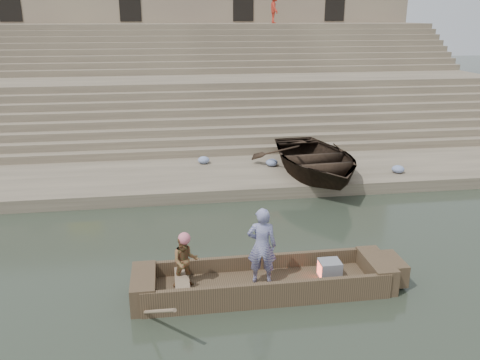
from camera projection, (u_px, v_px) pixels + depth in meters
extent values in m
plane|color=#273024|center=(180.00, 312.00, 10.06)|extent=(120.00, 120.00, 0.00)
cube|color=gray|center=(172.00, 179.00, 17.50)|extent=(32.00, 4.00, 0.40)
cube|color=gray|center=(168.00, 108.00, 24.16)|extent=(32.00, 3.00, 2.80)
cube|color=gray|center=(166.00, 68.00, 30.35)|extent=(32.00, 3.00, 5.20)
cube|color=gray|center=(171.00, 158.00, 19.57)|extent=(32.00, 0.50, 0.70)
cube|color=gray|center=(170.00, 151.00, 19.99)|extent=(32.00, 0.50, 1.00)
cube|color=gray|center=(170.00, 144.00, 20.41)|extent=(32.00, 0.50, 1.30)
cube|color=gray|center=(170.00, 138.00, 20.83)|extent=(32.00, 0.50, 1.60)
cube|color=gray|center=(169.00, 132.00, 21.25)|extent=(32.00, 0.50, 1.90)
cube|color=gray|center=(169.00, 126.00, 21.68)|extent=(32.00, 0.50, 2.20)
cube|color=gray|center=(169.00, 120.00, 22.10)|extent=(32.00, 0.50, 2.50)
cube|color=gray|center=(169.00, 115.00, 22.52)|extent=(32.00, 0.50, 2.80)
cube|color=gray|center=(168.00, 99.00, 25.75)|extent=(32.00, 0.50, 3.10)
cube|color=gray|center=(167.00, 95.00, 26.18)|extent=(32.00, 0.50, 3.40)
cube|color=gray|center=(167.00, 90.00, 26.60)|extent=(32.00, 0.50, 3.70)
cube|color=gray|center=(167.00, 86.00, 27.02)|extent=(32.00, 0.50, 4.00)
cube|color=gray|center=(167.00, 82.00, 27.44)|extent=(32.00, 0.50, 4.30)
cube|color=gray|center=(167.00, 79.00, 27.86)|extent=(32.00, 0.50, 4.60)
cube|color=gray|center=(166.00, 75.00, 28.28)|extent=(32.00, 0.50, 4.90)
cube|color=gray|center=(166.00, 71.00, 28.71)|extent=(32.00, 0.50, 5.20)
cube|color=#9B8B69|center=(164.00, 16.00, 33.15)|extent=(32.00, 5.00, 11.20)
cube|color=black|center=(243.00, 0.00, 31.23)|extent=(1.30, 0.18, 2.60)
cube|color=black|center=(335.00, 0.00, 32.06)|extent=(1.30, 0.18, 2.60)
cube|color=brown|center=(264.00, 287.00, 10.78)|extent=(5.00, 1.30, 0.22)
cube|color=brown|center=(270.00, 295.00, 10.14)|extent=(5.20, 0.12, 0.56)
cube|color=brown|center=(259.00, 266.00, 11.31)|extent=(5.20, 0.12, 0.56)
cube|color=brown|center=(144.00, 288.00, 10.36)|extent=(0.50, 1.30, 0.60)
cube|color=brown|center=(376.00, 271.00, 11.07)|extent=(0.50, 1.30, 0.60)
cube|color=brown|center=(393.00, 269.00, 11.12)|extent=(0.35, 0.90, 0.50)
cube|color=#937A5B|center=(182.00, 281.00, 10.44)|extent=(0.30, 1.20, 0.08)
cylinder|color=#937A5B|center=(150.00, 312.00, 9.54)|extent=(1.03, 2.10, 1.36)
sphere|color=#DC6C7C|center=(184.00, 238.00, 10.28)|extent=(0.26, 0.26, 0.26)
imported|color=navy|center=(262.00, 246.00, 10.51)|extent=(0.69, 0.52, 1.71)
imported|color=#23692A|center=(185.00, 261.00, 10.44)|extent=(0.59, 0.47, 1.16)
cube|color=slate|center=(329.00, 269.00, 10.88)|extent=(0.46, 0.42, 0.40)
cube|color=#E5593F|center=(320.00, 270.00, 10.86)|extent=(0.04, 0.34, 0.32)
imported|color=#2D2116|center=(315.00, 159.00, 17.30)|extent=(4.11, 5.51, 1.09)
imported|color=#AC2B1D|center=(275.00, 8.00, 30.12)|extent=(0.66, 1.14, 1.75)
ellipsoid|color=#3F5999|center=(398.00, 169.00, 17.55)|extent=(0.44, 0.44, 0.26)
ellipsoid|color=#3F5999|center=(272.00, 163.00, 18.32)|extent=(0.44, 0.44, 0.26)
ellipsoid|color=#3F5999|center=(204.00, 160.00, 18.64)|extent=(0.44, 0.44, 0.26)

